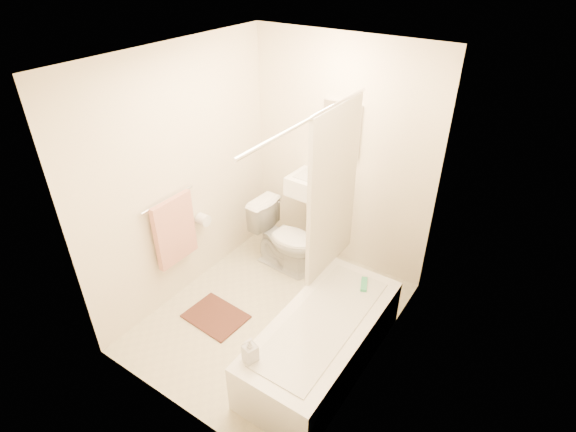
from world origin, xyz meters
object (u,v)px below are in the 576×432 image
Objects in this scene: sink at (318,214)px; soap_bottle at (250,350)px; toilet at (285,238)px; bathtub at (322,341)px; bath_mat at (216,316)px.

soap_bottle is (0.55, -1.89, 0.01)m from sink.
bathtub is at bearing -129.07° from toilet.
toilet reaches higher than bath_mat.
sink is (0.20, 0.35, 0.18)m from toilet.
bath_mat is at bearing -173.59° from bathtub.
soap_bottle reaches higher than bathtub.
soap_bottle reaches higher than bath_mat.
bath_mat is (-0.10, -1.03, -0.36)m from toilet.
soap_bottle is at bearing -111.69° from bathtub.
toilet is 1.72m from soap_bottle.
toilet reaches higher than soap_bottle.
bathtub is 7.60× the size of soap_bottle.
sink is 1.97m from soap_bottle.
bath_mat is at bearing -99.74° from sink.
sink is at bearing 122.50° from bathtub.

